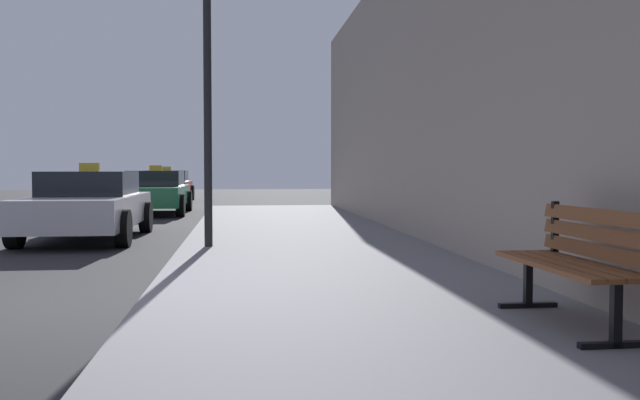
{
  "coord_description": "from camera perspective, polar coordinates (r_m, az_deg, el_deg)",
  "views": [
    {
      "loc": [
        2.9,
        -6.43,
        1.3
      ],
      "look_at": [
        3.89,
        2.15,
        0.92
      ],
      "focal_mm": 38.99,
      "sensor_mm": 36.0,
      "label": 1
    }
  ],
  "objects": [
    {
      "name": "sidewalk",
      "position": [
        6.64,
        3.09,
        -8.16
      ],
      "size": [
        4.0,
        32.0,
        0.15
      ],
      "primitive_type": "cube",
      "color": "slate",
      "rests_on": "ground_plane"
    },
    {
      "name": "building_wall",
      "position": [
        7.37,
        20.75,
        13.39
      ],
      "size": [
        0.7,
        32.0,
        5.43
      ],
      "primitive_type": "cube",
      "color": "gray",
      "rests_on": "ground_plane"
    },
    {
      "name": "bench",
      "position": [
        5.5,
        20.46,
        -4.38
      ],
      "size": [
        0.53,
        1.57,
        0.89
      ],
      "rotation": [
        0.0,
        0.0,
        0.02
      ],
      "color": "brown",
      "rests_on": "sidewalk"
    },
    {
      "name": "street_lamp",
      "position": [
        10.69,
        -9.25,
        12.63
      ],
      "size": [
        0.36,
        0.36,
        4.46
      ],
      "color": "black",
      "rests_on": "sidewalk"
    },
    {
      "name": "car_silver",
      "position": [
        13.66,
        -18.5,
        -0.37
      ],
      "size": [
        1.96,
        4.42,
        1.43
      ],
      "rotation": [
        0.0,
        0.0,
        3.14
      ],
      "color": "#B7B7BF",
      "rests_on": "ground_plane"
    },
    {
      "name": "car_green",
      "position": [
        21.05,
        -13.37,
        0.65
      ],
      "size": [
        1.93,
        4.45,
        1.43
      ],
      "rotation": [
        0.0,
        0.0,
        3.14
      ],
      "color": "#196638",
      "rests_on": "ground_plane"
    },
    {
      "name": "car_red",
      "position": [
        29.08,
        -12.5,
        1.16
      ],
      "size": [
        2.07,
        4.17,
        1.43
      ],
      "rotation": [
        0.0,
        0.0,
        3.14
      ],
      "color": "red",
      "rests_on": "ground_plane"
    }
  ]
}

